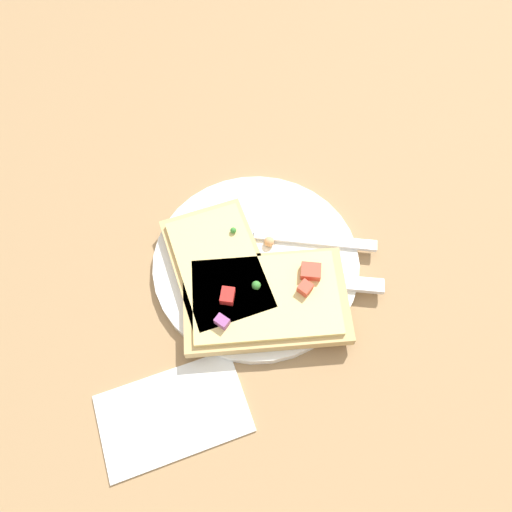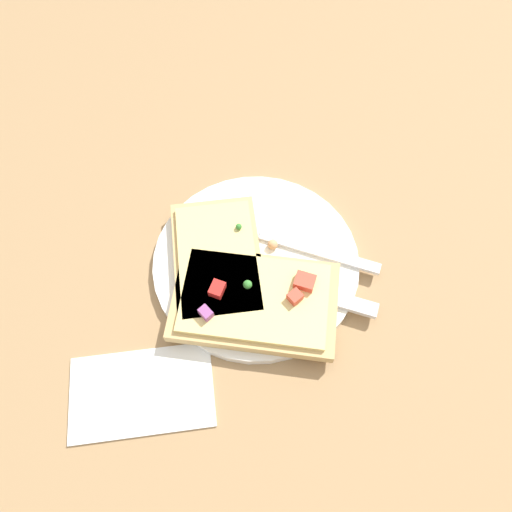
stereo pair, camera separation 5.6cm
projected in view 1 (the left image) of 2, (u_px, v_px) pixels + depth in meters
name	position (u px, v px, depth m)	size (l,w,h in m)	color
ground_plane	(256.00, 265.00, 0.58)	(4.00, 4.00, 0.00)	#9E7A51
plate	(256.00, 262.00, 0.57)	(0.23, 0.23, 0.01)	white
fork	(266.00, 232.00, 0.58)	(0.21, 0.12, 0.01)	silver
knife	(310.00, 280.00, 0.55)	(0.18, 0.10, 0.01)	silver
pizza_slice_main	(218.00, 265.00, 0.55)	(0.10, 0.16, 0.03)	tan
pizza_slice_corner	(266.00, 299.00, 0.53)	(0.20, 0.15, 0.03)	tan
crumb_scatter	(266.00, 248.00, 0.57)	(0.04, 0.04, 0.01)	tan
napkin	(173.00, 413.00, 0.50)	(0.15, 0.09, 0.01)	white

